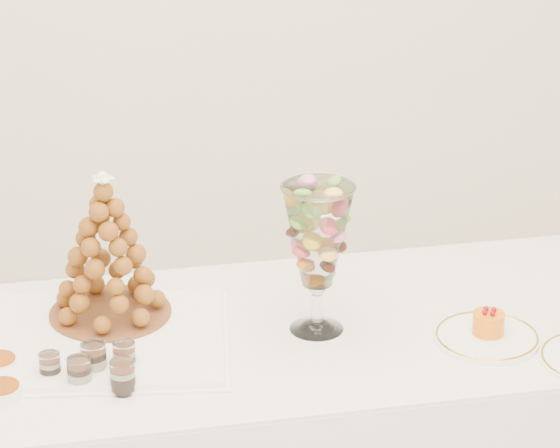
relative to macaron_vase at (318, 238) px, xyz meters
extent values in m
cube|color=white|center=(-0.15, 0.00, -0.23)|extent=(1.87, 0.80, 0.01)
cube|color=white|center=(-0.51, 0.01, -0.22)|extent=(0.63, 0.50, 0.02)
cylinder|color=white|center=(0.00, 0.00, -0.22)|extent=(0.12, 0.12, 0.02)
cylinder|color=white|center=(0.00, 0.00, -0.17)|extent=(0.03, 0.03, 0.09)
sphere|color=white|center=(0.00, 0.00, -0.12)|extent=(0.04, 0.04, 0.04)
cylinder|color=white|center=(0.37, -0.11, -0.22)|extent=(0.24, 0.24, 0.01)
cylinder|color=white|center=(-0.60, -0.13, -0.20)|extent=(0.05, 0.05, 0.06)
cylinder|color=white|center=(-0.51, -0.12, -0.19)|extent=(0.07, 0.07, 0.07)
cylinder|color=white|center=(-0.44, -0.12, -0.20)|extent=(0.06, 0.06, 0.07)
cylinder|color=white|center=(-0.54, -0.17, -0.19)|extent=(0.05, 0.05, 0.07)
cylinder|color=white|center=(-0.45, -0.21, -0.19)|extent=(0.06, 0.06, 0.07)
cylinder|color=white|center=(-0.70, -0.19, -0.22)|extent=(0.08, 0.08, 0.03)
cylinder|color=brown|center=(-0.46, 0.11, -0.21)|extent=(0.28, 0.28, 0.01)
cone|color=brown|center=(-0.46, 0.11, -0.03)|extent=(0.25, 0.25, 0.34)
sphere|color=white|center=(-0.46, 0.11, 0.12)|extent=(0.03, 0.03, 0.03)
cylinder|color=orange|center=(0.37, -0.10, -0.19)|extent=(0.07, 0.07, 0.05)
sphere|color=maroon|center=(0.39, -0.10, -0.16)|extent=(0.01, 0.01, 0.01)
sphere|color=maroon|center=(0.37, -0.09, -0.16)|extent=(0.01, 0.01, 0.01)
sphere|color=maroon|center=(0.36, -0.11, -0.16)|extent=(0.01, 0.01, 0.01)
sphere|color=maroon|center=(0.38, -0.12, -0.16)|extent=(0.01, 0.01, 0.01)
camera|label=1|loc=(-0.52, -2.62, 1.22)|focal=85.00mm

